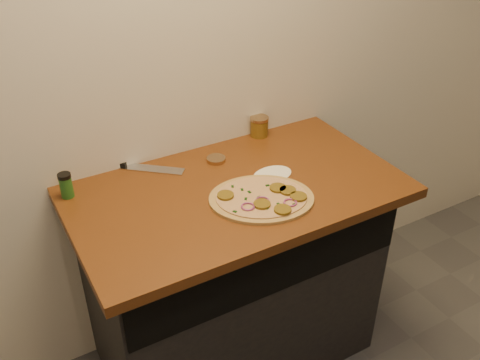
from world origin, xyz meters
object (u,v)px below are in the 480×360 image
salsa_jar (259,126)px  spice_shaker (66,185)px  pizza (262,198)px  chefs_knife (129,166)px

salsa_jar → spice_shaker: (-0.83, -0.06, 0.00)m
pizza → salsa_jar: size_ratio=5.61×
chefs_knife → spice_shaker: 0.27m
pizza → spice_shaker: 0.69m
pizza → chefs_knife: 0.55m
pizza → spice_shaker: (-0.58, 0.36, 0.04)m
chefs_knife → salsa_jar: 0.57m
chefs_knife → spice_shaker: bearing=-162.0°
salsa_jar → spice_shaker: bearing=-175.6°
pizza → chefs_knife: (-0.33, 0.44, -0.00)m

